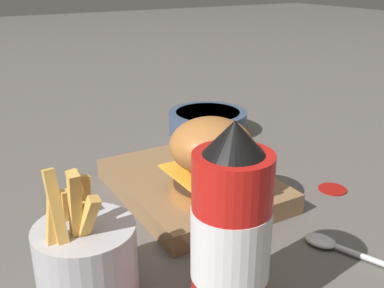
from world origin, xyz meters
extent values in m
plane|color=#5B5651|center=(0.00, 0.00, 0.00)|extent=(6.00, 6.00, 0.00)
cube|color=olive|center=(-0.04, 0.05, 0.01)|extent=(0.26, 0.20, 0.03)
cylinder|color=#AD6B33|center=(0.03, 0.04, 0.04)|extent=(0.11, 0.11, 0.02)
cylinder|color=#422819|center=(0.03, 0.04, 0.05)|extent=(0.10, 0.10, 0.02)
cube|color=gold|center=(0.03, 0.04, 0.06)|extent=(0.10, 0.10, 0.00)
ellipsoid|color=#AD6B33|center=(0.03, 0.04, 0.10)|extent=(0.11, 0.11, 0.07)
cylinder|color=red|center=(0.19, -0.05, 0.08)|extent=(0.07, 0.07, 0.17)
cylinder|color=silver|center=(0.19, -0.05, 0.08)|extent=(0.07, 0.07, 0.07)
cone|color=black|center=(0.19, -0.05, 0.18)|extent=(0.05, 0.05, 0.03)
cylinder|color=#B7B7BC|center=(0.11, -0.16, 0.04)|extent=(0.10, 0.10, 0.08)
cube|color=gold|center=(0.11, -0.16, 0.09)|extent=(0.02, 0.03, 0.08)
cube|color=gold|center=(0.12, -0.16, 0.10)|extent=(0.02, 0.01, 0.10)
cube|color=gold|center=(0.12, -0.18, 0.10)|extent=(0.04, 0.01, 0.10)
cube|color=gold|center=(0.12, -0.19, 0.09)|extent=(0.03, 0.02, 0.08)
cube|color=gold|center=(0.12, -0.16, 0.09)|extent=(0.04, 0.03, 0.08)
cube|color=gold|center=(0.08, -0.16, 0.09)|extent=(0.01, 0.03, 0.07)
cube|color=gold|center=(0.11, -0.15, 0.10)|extent=(0.02, 0.02, 0.09)
cube|color=gold|center=(0.09, -0.16, 0.08)|extent=(0.01, 0.01, 0.06)
cube|color=gold|center=(0.11, -0.16, 0.08)|extent=(0.01, 0.01, 0.06)
cylinder|color=#384C66|center=(-0.25, 0.21, 0.02)|extent=(0.16, 0.16, 0.04)
cylinder|color=#CC4C33|center=(-0.25, 0.21, 0.04)|extent=(0.13, 0.13, 0.01)
cylinder|color=silver|center=(0.22, 0.14, 0.01)|extent=(0.10, 0.05, 0.01)
ellipsoid|color=silver|center=(0.16, 0.11, 0.01)|extent=(0.05, 0.04, 0.01)
cylinder|color=#9E140F|center=(0.06, 0.24, 0.00)|extent=(0.04, 0.04, 0.00)
camera|label=1|loc=(0.47, -0.25, 0.31)|focal=42.00mm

